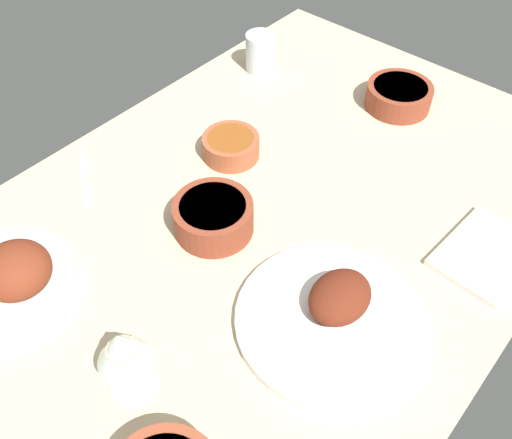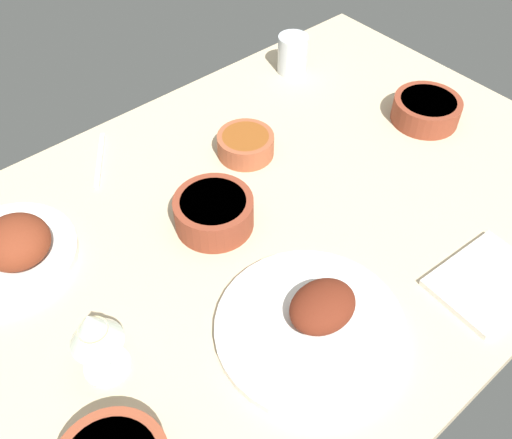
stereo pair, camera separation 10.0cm
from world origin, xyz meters
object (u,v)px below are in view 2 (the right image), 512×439
(bowl_soup, at_px, (246,144))
(fork_loose, at_px, (100,160))
(plate_center_main, at_px, (11,249))
(wine_glass, at_px, (94,332))
(bowl_sauce, at_px, (214,212))
(bowl_pasta, at_px, (428,110))
(plate_near_viewer, at_px, (314,322))
(folded_napkin, at_px, (487,282))
(water_tumbler, at_px, (293,54))

(bowl_soup, relative_size, fork_loose, 0.72)
(plate_center_main, xyz_separation_m, wine_glass, (0.02, -0.28, 0.07))
(bowl_sauce, relative_size, bowl_pasta, 0.99)
(fork_loose, bearing_deg, bowl_soup, -91.65)
(bowl_pasta, distance_m, wine_glass, 0.84)
(fork_loose, bearing_deg, plate_center_main, 153.16)
(bowl_pasta, relative_size, wine_glass, 1.04)
(plate_near_viewer, bearing_deg, folded_napkin, -24.42)
(water_tumbler, bearing_deg, bowl_pasta, -75.15)
(bowl_sauce, bearing_deg, wine_glass, -157.38)
(plate_center_main, bearing_deg, plate_near_viewer, -55.49)
(bowl_pasta, height_order, folded_napkin, bowl_pasta)
(wine_glass, bearing_deg, bowl_pasta, 4.39)
(bowl_sauce, bearing_deg, plate_near_viewer, -93.57)
(plate_center_main, distance_m, bowl_soup, 0.48)
(folded_napkin, relative_size, fork_loose, 1.12)
(plate_near_viewer, height_order, bowl_pasta, plate_near_viewer)
(bowl_pasta, height_order, wine_glass, wine_glass)
(plate_near_viewer, relative_size, wine_glass, 2.14)
(plate_near_viewer, distance_m, water_tumbler, 0.72)
(bowl_pasta, distance_m, folded_napkin, 0.44)
(bowl_sauce, bearing_deg, bowl_pasta, -6.24)
(folded_napkin, xyz_separation_m, fork_loose, (-0.34, 0.69, -0.00))
(bowl_pasta, height_order, water_tumbler, water_tumbler)
(bowl_sauce, distance_m, fork_loose, 0.30)
(bowl_pasta, relative_size, water_tumbler, 1.60)
(folded_napkin, bearing_deg, bowl_pasta, 50.98)
(bowl_soup, bearing_deg, fork_loose, 144.18)
(plate_near_viewer, distance_m, wine_glass, 0.33)
(bowl_soup, xyz_separation_m, fork_loose, (-0.24, 0.17, -0.02))
(bowl_sauce, xyz_separation_m, wine_glass, (-0.30, -0.12, 0.07))
(plate_center_main, bearing_deg, wine_glass, -86.54)
(wine_glass, xyz_separation_m, water_tumbler, (0.75, 0.40, -0.05))
(wine_glass, bearing_deg, plate_center_main, 93.46)
(plate_center_main, relative_size, fork_loose, 1.49)
(bowl_pasta, xyz_separation_m, wine_glass, (-0.84, -0.06, 0.07))
(bowl_soup, bearing_deg, wine_glass, -152.96)
(plate_center_main, bearing_deg, folded_napkin, -44.07)
(bowl_pasta, bearing_deg, bowl_sauce, 173.76)
(bowl_soup, relative_size, bowl_pasta, 0.80)
(wine_glass, height_order, fork_loose, wine_glass)
(plate_center_main, xyz_separation_m, bowl_pasta, (0.85, -0.22, -0.00))
(water_tumbler, relative_size, fork_loose, 0.56)
(plate_near_viewer, bearing_deg, bowl_pasta, 21.11)
(plate_near_viewer, distance_m, fork_loose, 0.57)
(plate_near_viewer, height_order, folded_napkin, plate_near_viewer)
(water_tumbler, distance_m, folded_napkin, 0.71)
(plate_center_main, relative_size, water_tumbler, 2.66)
(plate_center_main, distance_m, folded_napkin, 0.80)
(wine_glass, xyz_separation_m, fork_loose, (0.22, 0.41, -0.10))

